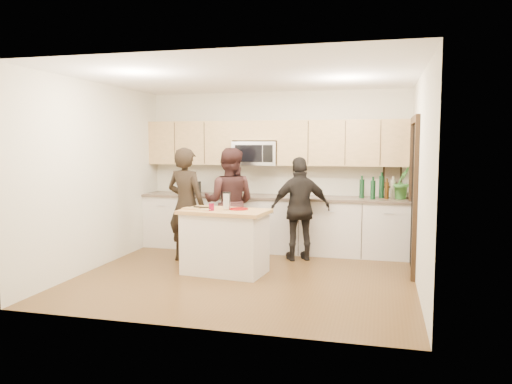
% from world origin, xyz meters
% --- Properties ---
extents(floor, '(4.50, 4.50, 0.00)m').
position_xyz_m(floor, '(0.00, 0.00, 0.00)').
color(floor, '#53391C').
rests_on(floor, ground).
extents(room_shell, '(4.52, 4.02, 2.71)m').
position_xyz_m(room_shell, '(0.00, 0.00, 1.73)').
color(room_shell, beige).
rests_on(room_shell, ground).
extents(back_cabinetry, '(4.50, 0.66, 0.94)m').
position_xyz_m(back_cabinetry, '(0.00, 1.69, 0.47)').
color(back_cabinetry, beige).
rests_on(back_cabinetry, ground).
extents(upper_cabinetry, '(4.50, 0.33, 0.75)m').
position_xyz_m(upper_cabinetry, '(0.03, 1.83, 1.84)').
color(upper_cabinetry, tan).
rests_on(upper_cabinetry, ground).
extents(microwave, '(0.76, 0.41, 0.40)m').
position_xyz_m(microwave, '(-0.31, 1.80, 1.65)').
color(microwave, silver).
rests_on(microwave, ground).
extents(doorway, '(0.06, 1.25, 2.20)m').
position_xyz_m(doorway, '(2.23, 0.90, 1.16)').
color(doorway, black).
rests_on(doorway, ground).
extents(framed_picture, '(0.30, 0.03, 0.38)m').
position_xyz_m(framed_picture, '(1.95, 1.98, 1.28)').
color(framed_picture, black).
rests_on(framed_picture, ground).
extents(dish_towel, '(0.34, 0.60, 0.48)m').
position_xyz_m(dish_towel, '(-0.95, 1.50, 0.80)').
color(dish_towel, white).
rests_on(dish_towel, ground).
extents(island, '(1.27, 0.83, 0.90)m').
position_xyz_m(island, '(-0.33, 0.08, 0.45)').
color(island, beige).
rests_on(island, ground).
extents(red_plate, '(0.27, 0.27, 0.02)m').
position_xyz_m(red_plate, '(-0.15, 0.16, 0.91)').
color(red_plate, maroon).
rests_on(red_plate, island).
extents(box_grater, '(0.10, 0.07, 0.24)m').
position_xyz_m(box_grater, '(-0.29, 0.06, 1.04)').
color(box_grater, silver).
rests_on(box_grater, red_plate).
extents(drink_glass, '(0.07, 0.07, 0.10)m').
position_xyz_m(drink_glass, '(-0.48, -0.04, 0.95)').
color(drink_glass, maroon).
rests_on(drink_glass, island).
extents(cutting_board, '(0.24, 0.19, 0.02)m').
position_xyz_m(cutting_board, '(-0.80, 0.03, 0.91)').
color(cutting_board, '#B38D4A').
rests_on(cutting_board, island).
extents(tongs, '(0.25, 0.05, 0.02)m').
position_xyz_m(tongs, '(-0.66, 0.08, 0.93)').
color(tongs, black).
rests_on(tongs, cutting_board).
extents(knife, '(0.22, 0.05, 0.01)m').
position_xyz_m(knife, '(-0.58, -0.09, 0.92)').
color(knife, silver).
rests_on(knife, cutting_board).
extents(toaster, '(0.30, 0.23, 0.22)m').
position_xyz_m(toaster, '(-1.46, 1.67, 1.05)').
color(toaster, black).
rests_on(toaster, back_cabinetry).
extents(bottle_cluster, '(0.57, 0.35, 0.42)m').
position_xyz_m(bottle_cluster, '(1.74, 1.71, 1.12)').
color(bottle_cluster, '#103219').
rests_on(bottle_cluster, back_cabinetry).
extents(orchid, '(0.37, 0.38, 0.54)m').
position_xyz_m(orchid, '(2.10, 1.72, 1.21)').
color(orchid, '#37752F').
rests_on(orchid, back_cabinetry).
extents(woman_left, '(0.72, 0.55, 1.76)m').
position_xyz_m(woman_left, '(-1.13, 0.63, 0.88)').
color(woman_left, black).
rests_on(woman_left, ground).
extents(woman_center, '(0.90, 0.72, 1.75)m').
position_xyz_m(woman_center, '(-0.59, 1.13, 0.87)').
color(woman_center, '#311A18').
rests_on(woman_center, ground).
extents(woman_right, '(1.02, 0.74, 1.61)m').
position_xyz_m(woman_right, '(0.57, 1.13, 0.81)').
color(woman_right, black).
rests_on(woman_right, ground).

